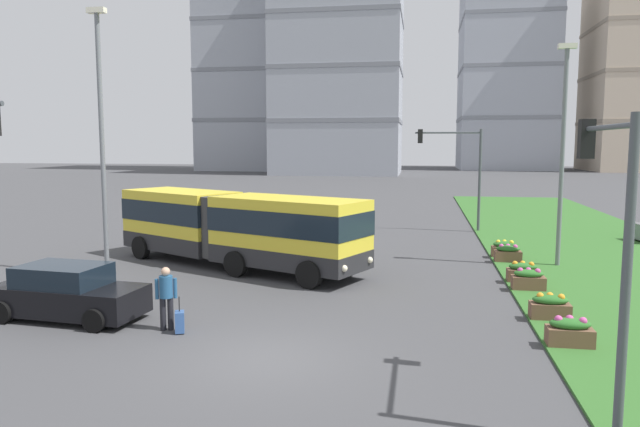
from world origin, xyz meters
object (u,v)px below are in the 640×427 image
at_px(flower_planter_5, 504,249).
at_px(traffic_light_far_right, 458,161).
at_px(flower_planter_1, 550,306).
at_px(apartment_tower_centre, 506,72).
at_px(apartment_tower_west, 250,29).
at_px(flower_planter_3, 523,272).
at_px(flower_planter_0, 570,331).
at_px(flower_planter_2, 528,279).
at_px(streetlight_left, 102,132).
at_px(flower_planter_4, 508,253).
at_px(rolling_suitcase, 180,322).
at_px(streetlight_median, 563,147).
at_px(apartment_tower_eastcentre, 635,53).
at_px(pedestrian_crossing, 166,294).
at_px(car_black_sedan, 67,293).
at_px(apartment_tower_westcentre, 339,48).
at_px(articulated_bus, 235,227).
at_px(traffic_light_near_right, 610,214).

bearing_deg(flower_planter_5, traffic_light_far_right, 101.42).
height_order(flower_planter_1, apartment_tower_centre, apartment_tower_centre).
bearing_deg(apartment_tower_west, flower_planter_3, -68.34).
relative_size(flower_planter_0, flower_planter_5, 1.00).
relative_size(flower_planter_2, streetlight_left, 0.11).
bearing_deg(flower_planter_4, flower_planter_0, -90.00).
height_order(rolling_suitcase, flower_planter_3, rolling_suitcase).
xyz_separation_m(flower_planter_2, streetlight_median, (1.90, 4.47, 4.51)).
xyz_separation_m(flower_planter_4, apartment_tower_eastcentre, (35.04, 95.83, 21.42)).
relative_size(streetlight_left, apartment_tower_west, 0.18).
xyz_separation_m(pedestrian_crossing, apartment_tower_eastcentre, (45.48, 106.93, 20.85)).
height_order(car_black_sedan, rolling_suitcase, car_black_sedan).
xyz_separation_m(flower_planter_2, streetlight_left, (-15.69, 0.12, 5.05)).
height_order(flower_planter_0, apartment_tower_westcentre, apartment_tower_westcentre).
height_order(car_black_sedan, apartment_tower_west, apartment_tower_west).
distance_m(rolling_suitcase, flower_planter_0, 10.01).
relative_size(flower_planter_5, apartment_tower_eastcentre, 0.03).
relative_size(flower_planter_4, apartment_tower_west, 0.02).
bearing_deg(streetlight_left, flower_planter_5, 20.80).
relative_size(articulated_bus, flower_planter_3, 10.57).
relative_size(articulated_bus, flower_planter_5, 10.57).
height_order(apartment_tower_centre, apartment_tower_eastcentre, apartment_tower_eastcentre).
height_order(flower_planter_0, flower_planter_5, same).
xyz_separation_m(articulated_bus, flower_planter_3, (11.18, -1.04, -1.23)).
height_order(articulated_bus, rolling_suitcase, articulated_bus).
xyz_separation_m(articulated_bus, flower_planter_2, (11.18, -2.24, -1.23)).
relative_size(articulated_bus, car_black_sedan, 2.56).
bearing_deg(streetlight_left, articulated_bus, 25.11).
height_order(flower_planter_2, flower_planter_3, same).
distance_m(car_black_sedan, flower_planter_4, 17.33).
height_order(car_black_sedan, flower_planter_5, car_black_sedan).
relative_size(flower_planter_2, apartment_tower_westcentre, 0.03).
bearing_deg(flower_planter_1, flower_planter_5, 90.00).
bearing_deg(flower_planter_0, pedestrian_crossing, -178.39).
relative_size(flower_planter_0, traffic_light_far_right, 0.19).
relative_size(apartment_tower_west, apartment_tower_eastcentre, 1.26).
height_order(car_black_sedan, apartment_tower_eastcentre, apartment_tower_eastcentre).
distance_m(articulated_bus, flower_planter_4, 11.58).
bearing_deg(pedestrian_crossing, flower_planter_0, 1.61).
bearing_deg(flower_planter_0, traffic_light_far_right, 94.66).
distance_m(flower_planter_1, streetlight_left, 16.88).
distance_m(streetlight_left, apartment_tower_eastcentre, 113.92).
xyz_separation_m(flower_planter_0, flower_planter_2, (0.00, 5.84, 0.00)).
bearing_deg(streetlight_left, flower_planter_3, 3.90).
distance_m(rolling_suitcase, traffic_light_near_right, 10.78).
xyz_separation_m(traffic_light_far_right, apartment_tower_west, (-35.56, 80.69, 23.40)).
bearing_deg(streetlight_median, apartment_tower_eastcentre, 71.02).
distance_m(flower_planter_5, apartment_tower_centre, 101.53).
bearing_deg(apartment_tower_westcentre, articulated_bus, -85.22).
distance_m(flower_planter_0, flower_planter_5, 11.92).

